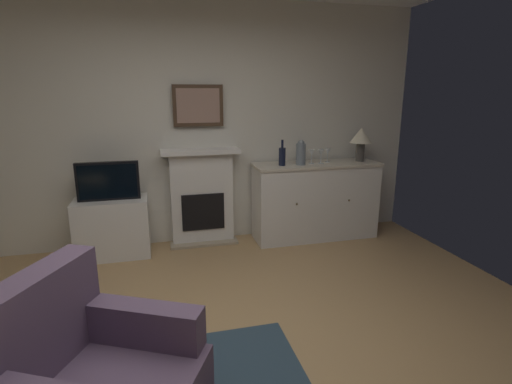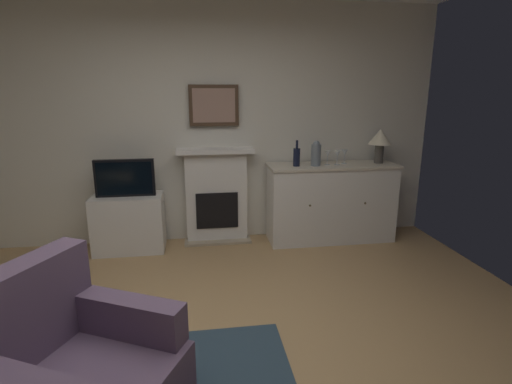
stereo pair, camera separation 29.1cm
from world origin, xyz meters
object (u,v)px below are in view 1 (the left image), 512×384
at_px(fireplace_unit, 202,197).
at_px(wine_bottle, 282,156).
at_px(wine_glass_right, 328,152).
at_px(vase_decorative, 301,153).
at_px(framed_picture, 198,106).
at_px(wine_glass_center, 321,153).
at_px(wine_glass_left, 312,153).
at_px(tv_cabinet, 113,228).
at_px(sideboard_cabinet, 315,201).
at_px(table_lamp, 361,138).
at_px(tv_set, 108,181).

relative_size(fireplace_unit, wine_bottle, 3.79).
distance_m(wine_glass_right, vase_decorative, 0.37).
height_order(framed_picture, wine_bottle, framed_picture).
relative_size(framed_picture, wine_glass_center, 3.33).
bearing_deg(wine_glass_left, tv_cabinet, 179.14).
distance_m(sideboard_cabinet, table_lamp, 0.92).
distance_m(sideboard_cabinet, tv_cabinet, 2.31).
bearing_deg(tv_set, wine_bottle, -0.93).
height_order(wine_bottle, wine_glass_center, wine_bottle).
bearing_deg(tv_cabinet, wine_glass_left, -0.86).
height_order(wine_bottle, wine_glass_left, wine_bottle).
distance_m(table_lamp, tv_set, 2.88).
bearing_deg(wine_glass_left, tv_set, 179.73).
distance_m(framed_picture, wine_glass_right, 1.58).
distance_m(wine_bottle, wine_glass_left, 0.37).
bearing_deg(tv_set, sideboard_cabinet, 0.20).
xyz_separation_m(fireplace_unit, sideboard_cabinet, (1.33, -0.18, -0.09)).
xyz_separation_m(sideboard_cabinet, tv_set, (-2.30, -0.01, 0.37)).
bearing_deg(sideboard_cabinet, wine_glass_left, -165.67).
bearing_deg(vase_decorative, table_lamp, 3.70).
relative_size(wine_glass_right, vase_decorative, 0.59).
bearing_deg(wine_bottle, framed_picture, 163.69).
bearing_deg(vase_decorative, sideboard_cabinet, 12.87).
bearing_deg(wine_glass_left, framed_picture, 169.13).
xyz_separation_m(wine_glass_left, wine_glass_right, (0.22, 0.05, 0.00)).
height_order(sideboard_cabinet, table_lamp, table_lamp).
height_order(wine_glass_left, tv_cabinet, wine_glass_left).
distance_m(wine_bottle, tv_cabinet, 2.00).
bearing_deg(wine_bottle, fireplace_unit, 166.40).
xyz_separation_m(wine_glass_center, wine_glass_right, (0.11, 0.06, 0.00)).
height_order(fireplace_unit, vase_decorative, vase_decorative).
xyz_separation_m(table_lamp, vase_decorative, (-0.77, -0.05, -0.14)).
height_order(wine_bottle, tv_set, wine_bottle).
bearing_deg(wine_bottle, vase_decorative, -3.03).
xyz_separation_m(framed_picture, vase_decorative, (1.11, -0.27, -0.52)).
bearing_deg(wine_bottle, table_lamp, 2.22).
xyz_separation_m(table_lamp, tv_set, (-2.86, -0.01, -0.36)).
relative_size(framed_picture, tv_set, 0.89).
bearing_deg(table_lamp, wine_glass_center, -176.28).
xyz_separation_m(fireplace_unit, vase_decorative, (1.11, -0.23, 0.50)).
relative_size(wine_glass_left, vase_decorative, 0.59).
xyz_separation_m(fireplace_unit, framed_picture, (0.00, 0.05, 1.02)).
height_order(table_lamp, tv_cabinet, table_lamp).
height_order(wine_glass_center, tv_set, wine_glass_center).
bearing_deg(vase_decorative, wine_bottle, 176.97).
relative_size(table_lamp, tv_set, 0.65).
relative_size(wine_bottle, wine_glass_right, 1.76).
distance_m(framed_picture, vase_decorative, 1.26).
xyz_separation_m(wine_bottle, wine_glass_right, (0.58, 0.07, 0.01)).
bearing_deg(tv_set, wine_glass_left, -0.27).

